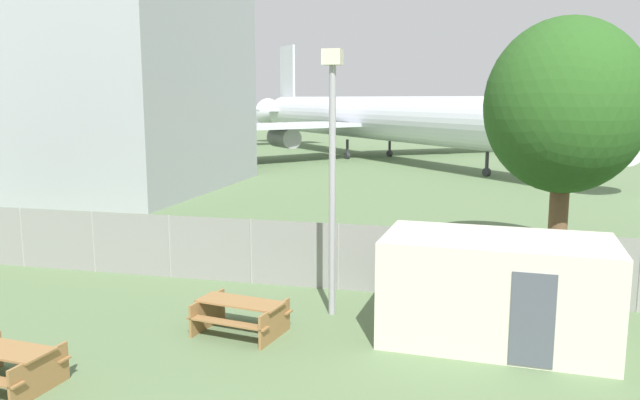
{
  "coord_description": "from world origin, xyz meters",
  "views": [
    {
      "loc": [
        3.51,
        -5.95,
        5.28
      ],
      "look_at": [
        -1.26,
        13.4,
        2.0
      ],
      "focal_mm": 35.0,
      "sensor_mm": 36.0,
      "label": 1
    }
  ],
  "objects": [
    {
      "name": "picnic_bench_open_grass",
      "position": [
        -4.69,
        3.13,
        0.48
      ],
      "size": [
        1.95,
        1.57,
        0.76
      ],
      "rotation": [
        0.0,
        0.0,
        -0.1
      ],
      "color": "olive",
      "rests_on": "ground"
    },
    {
      "name": "airplane",
      "position": [
        -4.51,
        47.6,
        3.48
      ],
      "size": [
        34.64,
        38.25,
        10.92
      ],
      "rotation": [
        0.0,
        0.0,
        -0.84
      ],
      "color": "silver",
      "rests_on": "ground"
    },
    {
      "name": "tree_left_of_cabin",
      "position": [
        6.17,
        14.37,
        5.0
      ],
      "size": [
        4.84,
        4.84,
        7.69
      ],
      "color": "brown",
      "rests_on": "ground"
    },
    {
      "name": "portable_cabin",
      "position": [
        4.11,
        7.61,
        1.16
      ],
      "size": [
        4.98,
        2.86,
        2.32
      ],
      "rotation": [
        0.0,
        0.0,
        -0.06
      ],
      "color": "beige",
      "rests_on": "ground"
    },
    {
      "name": "perimeter_fence",
      "position": [
        -0.0,
        10.4,
        0.94
      ],
      "size": [
        56.07,
        0.07,
        1.87
      ],
      "color": "gray",
      "rests_on": "ground"
    },
    {
      "name": "light_mast",
      "position": [
        0.27,
        8.44,
        4.01
      ],
      "size": [
        0.44,
        0.44,
        6.39
      ],
      "color": "#99999E",
      "rests_on": "ground"
    },
    {
      "name": "picnic_bench_near_cabin",
      "position": [
        -1.46,
        6.69,
        0.48
      ],
      "size": [
        2.16,
        1.7,
        0.76
      ],
      "rotation": [
        0.0,
        0.0,
        -0.17
      ],
      "color": "olive",
      "rests_on": "ground"
    },
    {
      "name": "hangar_building",
      "position": [
        -22.87,
        26.86,
        6.6
      ],
      "size": [
        24.05,
        14.88,
        14.77
      ],
      "color": "#9EA3A8",
      "rests_on": "ground"
    }
  ]
}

